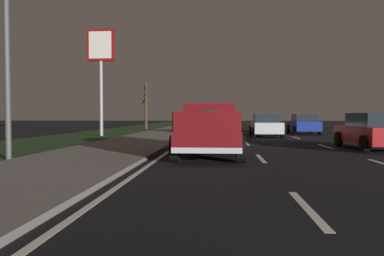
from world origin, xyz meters
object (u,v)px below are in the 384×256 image
(sedan_blue, at_px, (304,124))
(sedan_red, at_px, (373,131))
(sedan_white, at_px, (266,125))
(pickup_truck, at_px, (209,128))
(bare_tree_far, at_px, (146,105))
(gas_price_sign, at_px, (101,56))
(street_light_near, at_px, (16,26))
(sedan_black, at_px, (218,124))

(sedan_blue, height_order, sedan_red, same)
(sedan_white, height_order, sedan_red, same)
(pickup_truck, distance_m, bare_tree_far, 26.27)
(gas_price_sign, xyz_separation_m, bare_tree_far, (12.87, -0.54, -3.07))
(pickup_truck, height_order, sedan_red, pickup_truck)
(gas_price_sign, height_order, street_light_near, gas_price_sign)
(sedan_blue, bearing_deg, street_light_near, 143.73)
(sedan_black, xyz_separation_m, sedan_red, (-11.63, -6.60, 0.00))
(street_light_near, height_order, bare_tree_far, street_light_near)
(pickup_truck, bearing_deg, sedan_blue, -23.08)
(sedan_white, height_order, sedan_black, same)
(sedan_blue, relative_size, bare_tree_far, 0.93)
(sedan_blue, bearing_deg, gas_price_sign, 104.16)
(gas_price_sign, relative_size, street_light_near, 1.06)
(gas_price_sign, bearing_deg, sedan_blue, -75.84)
(sedan_red, bearing_deg, sedan_white, 20.37)
(sedan_blue, distance_m, sedan_white, 5.28)
(sedan_black, xyz_separation_m, gas_price_sign, (-2.27, 8.17, 4.84))
(bare_tree_far, bearing_deg, sedan_black, -144.22)
(sedan_blue, height_order, sedan_black, same)
(sedan_blue, bearing_deg, bare_tree_far, 57.35)
(pickup_truck, distance_m, sedan_black, 14.55)
(pickup_truck, distance_m, sedan_white, 12.43)
(pickup_truck, height_order, sedan_blue, pickup_truck)
(bare_tree_far, bearing_deg, sedan_blue, -122.65)
(pickup_truck, distance_m, sedan_red, 7.40)
(pickup_truck, relative_size, sedan_blue, 1.22)
(sedan_black, height_order, sedan_red, same)
(street_light_near, relative_size, bare_tree_far, 1.46)
(sedan_red, height_order, gas_price_sign, gas_price_sign)
(sedan_white, xyz_separation_m, sedan_black, (2.60, 3.24, 0.00))
(pickup_truck, distance_m, street_light_near, 7.16)
(sedan_blue, xyz_separation_m, sedan_black, (-1.46, 6.62, 0.00))
(gas_price_sign, bearing_deg, sedan_white, -91.64)
(pickup_truck, xyz_separation_m, street_light_near, (-1.65, 6.13, 3.31))
(sedan_white, relative_size, sedan_black, 1.00)
(sedan_blue, height_order, sedan_white, same)
(sedan_black, relative_size, sedan_red, 1.00)
(pickup_truck, height_order, street_light_near, street_light_near)
(sedan_red, bearing_deg, gas_price_sign, 57.64)
(sedan_blue, bearing_deg, pickup_truck, 156.92)
(sedan_white, distance_m, sedan_red, 9.63)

